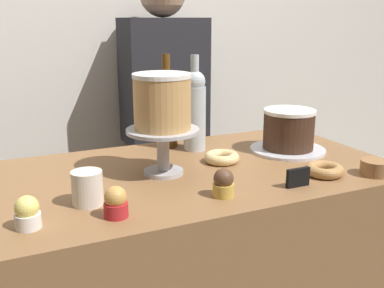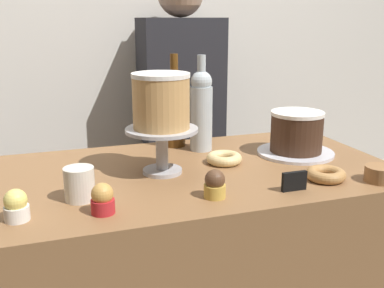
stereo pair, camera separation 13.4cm
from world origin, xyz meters
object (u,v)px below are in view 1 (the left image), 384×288
Objects in this scene: cupcake_caramel at (116,203)px; donut_glazed at (222,157)px; cupcake_chocolate at (223,183)px; chocolate_round_cake at (289,129)px; coffee_cup_ceramic at (87,188)px; barista_figure at (165,143)px; cookie_stack at (375,168)px; wine_bottle_amber at (167,106)px; wine_bottle_clear at (195,109)px; price_sign_chalkboard at (298,177)px; cupcake_lemon at (27,213)px; white_layer_cake at (162,102)px; donut_maple at (324,170)px; cake_stand_pedestal at (163,144)px.

cupcake_caramel reaches higher than donut_glazed.
cupcake_caramel is 0.28m from cupcake_chocolate.
chocolate_round_cake is 0.75m from coffee_cup_ceramic.
cupcake_caramel is 0.05× the size of barista_figure.
cookie_stack is at bearing -39.85° from donut_glazed.
wine_bottle_amber is at bearing 85.16° from cupcake_chocolate.
wine_bottle_clear is at bearing -48.32° from wine_bottle_amber.
wine_bottle_amber is (-0.36, 0.23, 0.07)m from chocolate_round_cake.
cupcake_caramel is (-0.33, -0.51, -0.11)m from wine_bottle_amber.
wine_bottle_amber is 3.83× the size of coffee_cup_ceramic.
wine_bottle_amber is 0.54m from barista_figure.
chocolate_round_cake reaches higher than price_sign_chalkboard.
coffee_cup_ceramic is (0.15, 0.08, 0.01)m from cupcake_lemon.
donut_glazed is at bearing 7.36° from white_layer_cake.
cupcake_lemon and cupcake_chocolate have the same top height.
barista_figure is (-0.28, 0.98, -0.14)m from cookie_stack.
cupcake_lemon is at bearing -152.20° from coffee_cup_ceramic.
cupcake_lemon is at bearing -145.38° from wine_bottle_clear.
chocolate_round_cake reaches higher than cupcake_caramel.
wine_bottle_clear is at bearing 34.62° from cupcake_lemon.
white_layer_cake is at bearing 154.02° from donut_maple.
cupcake_caramel is at bearing -157.80° from chocolate_round_cake.
cupcake_caramel is 0.76m from cookie_stack.
donut_maple is at bearing -25.98° from cake_stand_pedestal.
cake_stand_pedestal is 0.25m from cupcake_chocolate.
cupcake_chocolate is at bearing -145.77° from chocolate_round_cake.
barista_figure is (0.68, 0.93, -0.15)m from cupcake_lemon.
cupcake_lemon is at bearing -163.66° from chocolate_round_cake.
cupcake_lemon is at bearing -136.72° from wine_bottle_amber.
cupcake_chocolate is at bearing -15.82° from coffee_cup_ceramic.
coffee_cup_ceramic reaches higher than cookie_stack.
donut_glazed is (-0.27, -0.02, -0.06)m from chocolate_round_cake.
cookie_stack is at bearing -74.28° from barista_figure.
cupcake_chocolate is 0.48m from cookie_stack.
barista_figure reaches higher than wine_bottle_clear.
price_sign_chalkboard is at bearing -6.01° from cupcake_chocolate.
white_layer_cake reaches higher than cupcake_caramel.
donut_maple is at bearing -25.98° from white_layer_cake.
wine_bottle_amber is (0.12, 0.27, 0.05)m from cake_stand_pedestal.
cupcake_lemon is 0.88× the size of cookie_stack.
wine_bottle_amber reaches higher than donut_maple.
barista_figure is (0.28, 0.72, -0.21)m from cake_stand_pedestal.
chocolate_round_cake is 0.33m from wine_bottle_clear.
cupcake_lemon is (-0.51, -0.48, -0.11)m from wine_bottle_amber.
price_sign_chalkboard is at bearing -40.32° from cake_stand_pedestal.
donut_maple is at bearing 156.48° from cookie_stack.
chocolate_round_cake is 2.35× the size of cupcake_caramel.
cupcake_chocolate is 0.34m from coffee_cup_ceramic.
white_layer_cake is 0.51× the size of wine_bottle_amber.
wine_bottle_amber is at bearing 122.22° from donut_maple.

